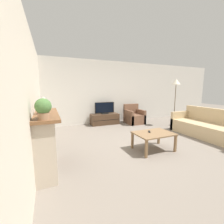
{
  "coord_description": "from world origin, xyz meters",
  "views": [
    {
      "loc": [
        -2.57,
        -3.27,
        1.53
      ],
      "look_at": [
        -0.89,
        0.65,
        0.85
      ],
      "focal_mm": 24.0,
      "sensor_mm": 36.0,
      "label": 1
    }
  ],
  "objects": [
    {
      "name": "armchair",
      "position": [
        0.87,
        2.29,
        0.28
      ],
      "size": [
        0.7,
        0.76,
        0.83
      ],
      "color": "brown",
      "rests_on": "ground"
    },
    {
      "name": "mantel_vase_left",
      "position": [
        -2.64,
        -0.71,
        1.17
      ],
      "size": [
        0.12,
        0.12,
        0.21
      ],
      "color": "#385670",
      "rests_on": "fireplace"
    },
    {
      "name": "tv_stand",
      "position": [
        -0.38,
        2.62,
        0.23
      ],
      "size": [
        1.19,
        0.49,
        0.45
      ],
      "color": "#422D1E",
      "rests_on": "ground"
    },
    {
      "name": "mantel_vase_centre_left",
      "position": [
        -2.64,
        -0.38,
        1.21
      ],
      "size": [
        0.14,
        0.14,
        0.3
      ],
      "color": "beige",
      "rests_on": "fireplace"
    },
    {
      "name": "remote",
      "position": [
        -0.28,
        -0.31,
        0.45
      ],
      "size": [
        0.11,
        0.15,
        0.02
      ],
      "rotation": [
        0.0,
        0.0,
        -0.51
      ],
      "color": "black",
      "rests_on": "coffee_table"
    },
    {
      "name": "wall_back",
      "position": [
        0.0,
        2.93,
        1.35
      ],
      "size": [
        12.0,
        0.06,
        2.7
      ],
      "color": "beige",
      "rests_on": "ground"
    },
    {
      "name": "tv",
      "position": [
        -0.38,
        2.61,
        0.68
      ],
      "size": [
        0.85,
        0.18,
        0.5
      ],
      "color": "black",
      "rests_on": "tv_stand"
    },
    {
      "name": "mantel_clock",
      "position": [
        -2.64,
        -0.12,
        1.15
      ],
      "size": [
        0.08,
        0.11,
        0.15
      ],
      "color": "brown",
      "rests_on": "fireplace"
    },
    {
      "name": "floor_lamp",
      "position": [
        2.15,
        1.27,
        1.65
      ],
      "size": [
        0.34,
        0.34,
        1.89
      ],
      "color": "black",
      "rests_on": "ground"
    },
    {
      "name": "wall_left",
      "position": [
        -2.85,
        0.0,
        1.35
      ],
      "size": [
        0.06,
        12.0,
        2.7
      ],
      "color": "beige",
      "rests_on": "ground"
    },
    {
      "name": "potted_plant",
      "position": [
        -2.64,
        -0.9,
        1.24
      ],
      "size": [
        0.23,
        0.23,
        0.32
      ],
      "color": "#936B4C",
      "rests_on": "fireplace"
    },
    {
      "name": "ground_plane",
      "position": [
        0.0,
        0.0,
        0.0
      ],
      "size": [
        24.0,
        24.0,
        0.0
      ],
      "primitive_type": "plane",
      "color": "slate"
    },
    {
      "name": "couch",
      "position": [
        2.07,
        -0.3,
        0.29
      ],
      "size": [
        0.93,
        2.28,
        0.88
      ],
      "color": "tan",
      "rests_on": "ground"
    },
    {
      "name": "fireplace",
      "position": [
        -2.66,
        -0.27,
        0.55
      ],
      "size": [
        0.44,
        1.48,
        1.07
      ],
      "color": "#B7A893",
      "rests_on": "ground"
    },
    {
      "name": "coffee_table",
      "position": [
        -0.22,
        -0.41,
        0.39
      ],
      "size": [
        0.93,
        0.67,
        0.44
      ],
      "color": "brown",
      "rests_on": "ground"
    }
  ]
}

